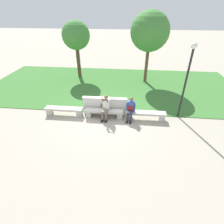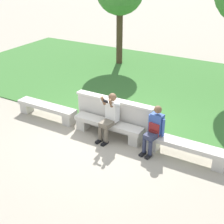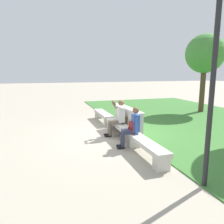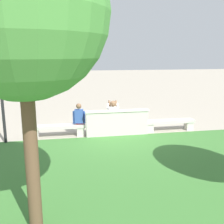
# 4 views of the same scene
# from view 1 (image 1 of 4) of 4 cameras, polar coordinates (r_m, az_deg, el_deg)

# --- Properties ---
(ground_plane) EXTENTS (80.00, 80.00, 0.00)m
(ground_plane) POSITION_cam_1_polar(r_m,az_deg,el_deg) (9.62, -2.55, -1.61)
(ground_plane) COLOR #A89E8C
(grass_strip) EXTENTS (18.54, 8.00, 0.03)m
(grass_strip) POSITION_cam_1_polar(r_m,az_deg,el_deg) (13.47, 0.04, 8.67)
(grass_strip) COLOR #3D7533
(grass_strip) RESTS_ON ground
(bench_main) EXTENTS (2.07, 0.40, 0.45)m
(bench_main) POSITION_cam_1_polar(r_m,az_deg,el_deg) (10.00, -15.38, 0.60)
(bench_main) COLOR beige
(bench_main) RESTS_ON ground
(bench_near) EXTENTS (2.07, 0.40, 0.45)m
(bench_near) POSITION_cam_1_polar(r_m,az_deg,el_deg) (9.46, -2.60, -0.08)
(bench_near) COLOR beige
(bench_near) RESTS_ON ground
(bench_mid) EXTENTS (2.07, 0.40, 0.45)m
(bench_mid) POSITION_cam_1_polar(r_m,az_deg,el_deg) (9.43, 10.97, -0.79)
(bench_mid) COLOR beige
(bench_mid) RESTS_ON ground
(backrest_wall_with_plaque) EXTENTS (2.42, 0.24, 1.01)m
(backrest_wall_with_plaque) POSITION_cam_1_polar(r_m,az_deg,el_deg) (9.64, -2.35, 2.06)
(backrest_wall_with_plaque) COLOR beige
(backrest_wall_with_plaque) RESTS_ON ground
(person_photographer) EXTENTS (0.50, 0.75, 1.32)m
(person_photographer) POSITION_cam_1_polar(r_m,az_deg,el_deg) (9.16, -2.10, 1.94)
(person_photographer) COLOR black
(person_photographer) RESTS_ON ground
(person_distant) EXTENTS (0.47, 0.71, 1.26)m
(person_distant) POSITION_cam_1_polar(r_m,az_deg,el_deg) (9.14, 6.07, 1.21)
(person_distant) COLOR black
(person_distant) RESTS_ON ground
(backpack) EXTENTS (0.28, 0.24, 0.43)m
(backpack) POSITION_cam_1_polar(r_m,az_deg,el_deg) (9.19, 6.05, 1.09)
(backpack) COLOR maroon
(backpack) RESTS_ON bench_mid
(tree_behind_wall) EXTENTS (2.13, 2.13, 4.35)m
(tree_behind_wall) POSITION_cam_1_polar(r_m,az_deg,el_deg) (14.74, -11.69, 23.15)
(tree_behind_wall) COLOR #4C3826
(tree_behind_wall) RESTS_ON ground
(tree_left_background) EXTENTS (2.71, 2.71, 5.05)m
(tree_left_background) POSITION_cam_1_polar(r_m,az_deg,el_deg) (13.53, 12.27, 24.23)
(tree_left_background) COLOR brown
(tree_left_background) RESTS_ON ground
(lamp_post) EXTENTS (0.28, 0.28, 3.87)m
(lamp_post) POSITION_cam_1_polar(r_m,az_deg,el_deg) (9.27, 23.57, 11.85)
(lamp_post) COLOR black
(lamp_post) RESTS_ON ground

